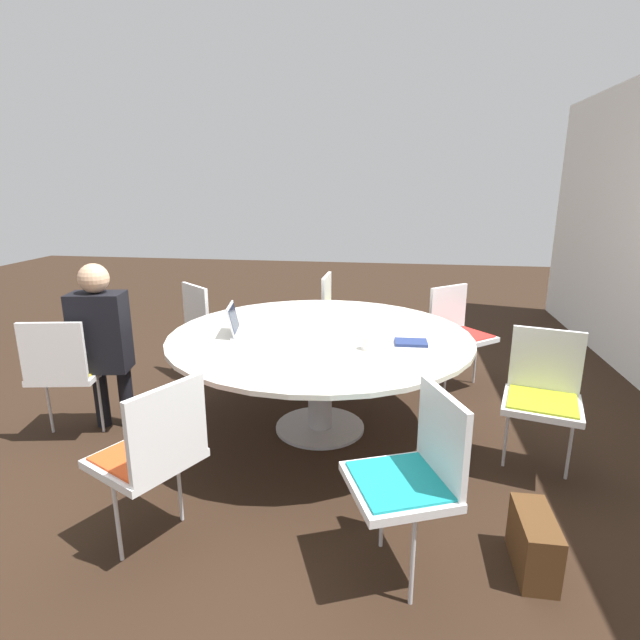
{
  "coord_description": "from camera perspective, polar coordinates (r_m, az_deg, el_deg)",
  "views": [
    {
      "loc": [
        3.29,
        0.5,
        1.74
      ],
      "look_at": [
        0.0,
        0.0,
        0.82
      ],
      "focal_mm": 28.0,
      "sensor_mm": 36.0,
      "label": 1
    }
  ],
  "objects": [
    {
      "name": "person_0",
      "position": [
        3.76,
        -23.69,
        -1.66
      ],
      "size": [
        0.31,
        0.39,
        1.23
      ],
      "rotation": [
        0.0,
        0.0,
        8.04
      ],
      "color": "black",
      "rests_on": "ground_plane"
    },
    {
      "name": "chair_2",
      "position": [
        2.31,
        10.63,
        -16.39
      ],
      "size": [
        0.57,
        0.56,
        0.88
      ],
      "rotation": [
        0.0,
        0.0,
        9.81
      ],
      "color": "white",
      "rests_on": "ground_plane"
    },
    {
      "name": "chair_3",
      "position": [
        3.35,
        24.16,
        -7.23
      ],
      "size": [
        0.52,
        0.53,
        0.88
      ],
      "rotation": [
        0.0,
        0.0,
        10.73
      ],
      "color": "white",
      "rests_on": "ground_plane"
    },
    {
      "name": "chair_0",
      "position": [
        3.84,
        -27.17,
        -4.73
      ],
      "size": [
        0.49,
        0.51,
        0.88
      ],
      "rotation": [
        0.0,
        0.0,
        8.04
      ],
      "color": "white",
      "rests_on": "ground_plane"
    },
    {
      "name": "chair_1",
      "position": [
        2.55,
        -18.54,
        -13.77
      ],
      "size": [
        0.58,
        0.57,
        0.88
      ],
      "rotation": [
        0.0,
        0.0,
        8.96
      ],
      "color": "white",
      "rests_on": "ground_plane"
    },
    {
      "name": "spiral_notebook",
      "position": [
        3.31,
        10.35,
        -2.54
      ],
      "size": [
        0.16,
        0.22,
        0.02
      ],
      "color": "navy",
      "rests_on": "conference_table"
    },
    {
      "name": "chair_4",
      "position": [
        4.49,
        15.46,
        -0.83
      ],
      "size": [
        0.61,
        0.61,
        0.88
      ],
      "rotation": [
        0.0,
        0.0,
        11.7
      ],
      "color": "white",
      "rests_on": "ground_plane"
    },
    {
      "name": "conference_table",
      "position": [
        3.51,
        -0.0,
        -3.08
      ],
      "size": [
        2.1,
        2.1,
        0.72
      ],
      "color": "#B7B7BC",
      "rests_on": "ground_plane"
    },
    {
      "name": "coffee_cup",
      "position": [
        3.16,
        5.59,
        -2.63
      ],
      "size": [
        0.09,
        0.09,
        0.08
      ],
      "color": "white",
      "rests_on": "conference_table"
    },
    {
      "name": "chair_5",
      "position": [
        4.92,
        2.2,
        1.13
      ],
      "size": [
        0.45,
        0.43,
        0.88
      ],
      "rotation": [
        0.0,
        0.0,
        12.54
      ],
      "color": "white",
      "rests_on": "ground_plane"
    },
    {
      "name": "ground_plane",
      "position": [
        3.75,
        -0.0,
        -12.23
      ],
      "size": [
        16.0,
        16.0,
        0.0
      ],
      "primitive_type": "plane",
      "color": "black"
    },
    {
      "name": "laptop",
      "position": [
        3.49,
        -8.9,
        -0.8
      ],
      "size": [
        0.32,
        0.28,
        0.21
      ],
      "rotation": [
        0.0,
        0.0,
        3.32
      ],
      "color": "silver",
      "rests_on": "conference_table"
    },
    {
      "name": "chair_6",
      "position": [
        4.65,
        -12.53,
        -0.09
      ],
      "size": [
        0.6,
        0.61,
        0.88
      ],
      "rotation": [
        0.0,
        0.0,
        13.44
      ],
      "color": "white",
      "rests_on": "ground_plane"
    },
    {
      "name": "handbag",
      "position": [
        2.7,
        23.23,
        -22.38
      ],
      "size": [
        0.36,
        0.16,
        0.28
      ],
      "color": "#513319",
      "rests_on": "ground_plane"
    }
  ]
}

